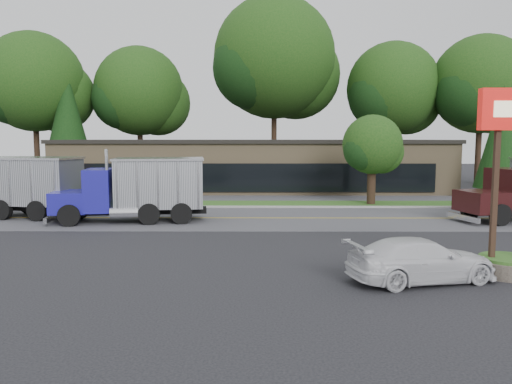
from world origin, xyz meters
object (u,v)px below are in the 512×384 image
(dump_truck_red, at_px, (3,185))
(bilo_sign, at_px, (509,213))
(dump_truck_blue, at_px, (139,188))
(rally_car, at_px, (421,260))

(dump_truck_red, bearing_deg, bilo_sign, 162.06)
(bilo_sign, xyz_separation_m, dump_truck_red, (-22.46, 12.02, -0.21))
(dump_truck_red, xyz_separation_m, dump_truck_blue, (8.09, -1.66, -0.01))
(dump_truck_red, distance_m, dump_truck_blue, 8.26)
(bilo_sign, xyz_separation_m, rally_car, (-3.00, -0.74, -1.35))
(bilo_sign, height_order, dump_truck_red, bilo_sign)
(dump_truck_red, relative_size, dump_truck_blue, 1.29)
(dump_truck_red, relative_size, rally_car, 2.25)
(dump_truck_blue, height_order, rally_car, dump_truck_blue)
(bilo_sign, relative_size, dump_truck_red, 0.57)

